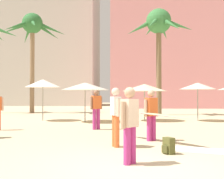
{
  "coord_description": "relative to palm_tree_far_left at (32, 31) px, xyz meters",
  "views": [
    {
      "loc": [
        -0.24,
        -6.43,
        1.49
      ],
      "look_at": [
        -0.95,
        6.07,
        1.74
      ],
      "focal_mm": 49.95,
      "sensor_mm": 36.0,
      "label": 1
    }
  ],
  "objects": [
    {
      "name": "palm_tree_left",
      "position": [
        10.73,
        -2.27,
        -0.37
      ],
      "size": [
        5.29,
        5.17,
        8.26
      ],
      "color": "brown",
      "rests_on": "ground"
    },
    {
      "name": "cafe_umbrella_0",
      "position": [
        3.26,
        -8.18,
        -4.93
      ],
      "size": [
        2.12,
        2.12,
        2.46
      ],
      "color": "gray",
      "rests_on": "ground"
    },
    {
      "name": "cafe_umbrella_5",
      "position": [
        5.9,
        -8.86,
        -5.13
      ],
      "size": [
        2.74,
        2.74,
        2.24
      ],
      "color": "gray",
      "rests_on": "ground"
    },
    {
      "name": "cafe_umbrella_4",
      "position": [
        9.33,
        -7.89,
        -5.19
      ],
      "size": [
        2.66,
        2.66,
        2.19
      ],
      "color": "gray",
      "rests_on": "ground"
    },
    {
      "name": "hotel_pink",
      "position": [
        14.7,
        13.72,
        2.72
      ],
      "size": [
        17.01,
        8.51,
        19.76
      ],
      "primitive_type": "cube",
      "color": "pink",
      "rests_on": "ground"
    },
    {
      "name": "palm_tree_far_left",
      "position": [
        0.0,
        0.0,
        0.0
      ],
      "size": [
        5.9,
        5.24,
        8.68
      ],
      "color": "#896B4C",
      "rests_on": "ground"
    },
    {
      "name": "hotel_tower_gray",
      "position": [
        -3.56,
        22.63,
        8.85
      ],
      "size": [
        13.53,
        10.96,
        32.01
      ],
      "primitive_type": "cube",
      "color": "#BCB7AD",
      "rests_on": "ground"
    },
    {
      "name": "backpack",
      "position": [
        9.43,
        -18.48,
        -6.95
      ],
      "size": [
        0.34,
        0.35,
        0.42
      ],
      "rotation": [
        0.0,
        0.0,
        3.68
      ],
      "color": "brown",
      "rests_on": "ground"
    },
    {
      "name": "person_near_left",
      "position": [
        8.04,
        -17.46,
        -6.21
      ],
      "size": [
        0.34,
        0.6,
        1.72
      ],
      "rotation": [
        0.0,
        0.0,
        0.34
      ],
      "color": "orange",
      "rests_on": "ground"
    },
    {
      "name": "cafe_umbrella_1",
      "position": [
        12.46,
        -7.9,
        -5.1
      ],
      "size": [
        2.17,
        2.17,
        2.26
      ],
      "color": "gray",
      "rests_on": "ground"
    },
    {
      "name": "person_far_left",
      "position": [
        9.16,
        -16.31,
        -6.24
      ],
      "size": [
        2.45,
        2.55,
        1.68
      ],
      "rotation": [
        0.0,
        0.0,
        5.42
      ],
      "color": "#B7337F",
      "rests_on": "ground"
    },
    {
      "name": "beach_towel",
      "position": [
        10.38,
        -17.9,
        -7.15
      ],
      "size": [
        1.82,
        1.34,
        0.01
      ],
      "primitive_type": "cube",
      "rotation": [
        0.0,
        0.0,
        -0.35
      ],
      "color": "white",
      "rests_on": "ground"
    },
    {
      "name": "person_far_right",
      "position": [
        8.45,
        -19.71,
        -6.24
      ],
      "size": [
        0.42,
        0.55,
        1.67
      ],
      "rotation": [
        0.0,
        0.0,
        2.54
      ],
      "color": "#B7337F",
      "rests_on": "ground"
    },
    {
      "name": "person_near_right",
      "position": [
        6.98,
        -12.86,
        -6.19
      ],
      "size": [
        0.53,
        0.45,
        1.75
      ],
      "rotation": [
        0.0,
        0.0,
        5.38
      ],
      "color": "#B7337F",
      "rests_on": "ground"
    },
    {
      "name": "ground",
      "position": [
        8.68,
        -20.09,
        -7.15
      ],
      "size": [
        120.0,
        120.0,
        0.0
      ],
      "primitive_type": "plane",
      "color": "#C6B28C"
    }
  ]
}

